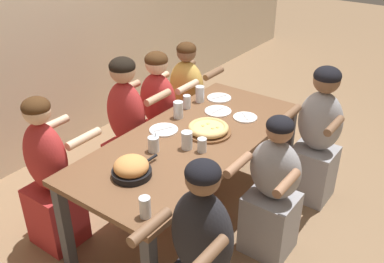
{
  "coord_description": "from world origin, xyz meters",
  "views": [
    {
      "loc": [
        -2.22,
        -1.61,
        2.3
      ],
      "look_at": [
        0.0,
        0.0,
        0.8
      ],
      "focal_mm": 40.0,
      "sensor_mm": 36.0,
      "label": 1
    }
  ],
  "objects_px": {
    "pizza_board_main": "(208,129)",
    "drinking_glass_a": "(200,95)",
    "empty_plate_a": "(245,117)",
    "empty_plate_c": "(218,111)",
    "drinking_glass_e": "(145,207)",
    "drinking_glass_f": "(187,103)",
    "drinking_glass_b": "(202,146)",
    "cocktail_glass_blue": "(154,145)",
    "skillet_bowl": "(132,168)",
    "diner_near_center": "(272,194)",
    "diner_near_right": "(317,140)",
    "empty_plate_d": "(219,98)",
    "diner_far_midright": "(159,119)",
    "empty_plate_b": "(164,130)",
    "diner_far_left": "(51,181)",
    "drinking_glass_c": "(187,141)",
    "drinking_glass_d": "(178,111)",
    "diner_far_right": "(187,104)",
    "diner_far_center": "(128,133)"
  },
  "relations": [
    {
      "from": "pizza_board_main",
      "to": "drinking_glass_a",
      "type": "height_order",
      "value": "drinking_glass_a"
    },
    {
      "from": "empty_plate_a",
      "to": "pizza_board_main",
      "type": "bearing_deg",
      "value": 165.14
    },
    {
      "from": "empty_plate_c",
      "to": "drinking_glass_e",
      "type": "relative_size",
      "value": 1.72
    },
    {
      "from": "empty_plate_c",
      "to": "drinking_glass_f",
      "type": "distance_m",
      "value": 0.27
    },
    {
      "from": "drinking_glass_b",
      "to": "cocktail_glass_blue",
      "type": "bearing_deg",
      "value": 125.11
    },
    {
      "from": "skillet_bowl",
      "to": "cocktail_glass_blue",
      "type": "xyz_separation_m",
      "value": [
        0.31,
        0.08,
        -0.01
      ]
    },
    {
      "from": "cocktail_glass_blue",
      "to": "diner_near_center",
      "type": "height_order",
      "value": "diner_near_center"
    },
    {
      "from": "cocktail_glass_blue",
      "to": "diner_near_right",
      "type": "distance_m",
      "value": 1.39
    },
    {
      "from": "empty_plate_d",
      "to": "drinking_glass_e",
      "type": "height_order",
      "value": "drinking_glass_e"
    },
    {
      "from": "diner_far_midright",
      "to": "diner_near_center",
      "type": "bearing_deg",
      "value": -15.34
    },
    {
      "from": "empty_plate_b",
      "to": "drinking_glass_a",
      "type": "xyz_separation_m",
      "value": [
        0.59,
        0.08,
        0.06
      ]
    },
    {
      "from": "drinking_glass_f",
      "to": "diner_far_left",
      "type": "bearing_deg",
      "value": 164.33
    },
    {
      "from": "drinking_glass_b",
      "to": "diner_near_right",
      "type": "relative_size",
      "value": 0.08
    },
    {
      "from": "drinking_glass_c",
      "to": "diner_far_left",
      "type": "xyz_separation_m",
      "value": [
        -0.65,
        0.72,
        -0.26
      ]
    },
    {
      "from": "diner_far_midright",
      "to": "drinking_glass_a",
      "type": "bearing_deg",
      "value": 24.0
    },
    {
      "from": "drinking_glass_d",
      "to": "diner_near_right",
      "type": "bearing_deg",
      "value": -56.11
    },
    {
      "from": "empty_plate_c",
      "to": "diner_far_right",
      "type": "relative_size",
      "value": 0.19
    },
    {
      "from": "drinking_glass_e",
      "to": "empty_plate_d",
      "type": "bearing_deg",
      "value": 18.54
    },
    {
      "from": "drinking_glass_a",
      "to": "pizza_board_main",
      "type": "bearing_deg",
      "value": -138.48
    },
    {
      "from": "pizza_board_main",
      "to": "skillet_bowl",
      "type": "relative_size",
      "value": 0.93
    },
    {
      "from": "drinking_glass_a",
      "to": "diner_far_center",
      "type": "relative_size",
      "value": 0.11
    },
    {
      "from": "drinking_glass_e",
      "to": "drinking_glass_c",
      "type": "bearing_deg",
      "value": 19.15
    },
    {
      "from": "diner_near_right",
      "to": "diner_far_left",
      "type": "bearing_deg",
      "value": 50.99
    },
    {
      "from": "empty_plate_a",
      "to": "empty_plate_d",
      "type": "relative_size",
      "value": 0.91
    },
    {
      "from": "skillet_bowl",
      "to": "empty_plate_a",
      "type": "relative_size",
      "value": 1.92
    },
    {
      "from": "diner_far_center",
      "to": "diner_far_right",
      "type": "distance_m",
      "value": 0.83
    },
    {
      "from": "drinking_glass_b",
      "to": "diner_far_right",
      "type": "height_order",
      "value": "diner_far_right"
    },
    {
      "from": "empty_plate_d",
      "to": "diner_near_right",
      "type": "xyz_separation_m",
      "value": [
        0.13,
        -0.87,
        -0.2
      ]
    },
    {
      "from": "empty_plate_b",
      "to": "diner_far_left",
      "type": "xyz_separation_m",
      "value": [
        -0.76,
        0.42,
        -0.21
      ]
    },
    {
      "from": "skillet_bowl",
      "to": "cocktail_glass_blue",
      "type": "distance_m",
      "value": 0.32
    },
    {
      "from": "skillet_bowl",
      "to": "diner_far_center",
      "type": "distance_m",
      "value": 0.92
    },
    {
      "from": "skillet_bowl",
      "to": "empty_plate_c",
      "type": "height_order",
      "value": "skillet_bowl"
    },
    {
      "from": "drinking_glass_a",
      "to": "drinking_glass_e",
      "type": "bearing_deg",
      "value": -156.1
    },
    {
      "from": "empty_plate_c",
      "to": "diner_far_right",
      "type": "distance_m",
      "value": 0.72
    },
    {
      "from": "drinking_glass_e",
      "to": "diner_far_center",
      "type": "height_order",
      "value": "diner_far_center"
    },
    {
      "from": "drinking_glass_d",
      "to": "drinking_glass_f",
      "type": "xyz_separation_m",
      "value": [
        0.18,
        0.05,
        -0.01
      ]
    },
    {
      "from": "drinking_glass_e",
      "to": "diner_far_left",
      "type": "height_order",
      "value": "diner_far_left"
    },
    {
      "from": "drinking_glass_d",
      "to": "empty_plate_b",
      "type": "bearing_deg",
      "value": -169.47
    },
    {
      "from": "diner_far_midright",
      "to": "diner_far_right",
      "type": "distance_m",
      "value": 0.43
    },
    {
      "from": "drinking_glass_c",
      "to": "diner_near_right",
      "type": "distance_m",
      "value": 1.17
    },
    {
      "from": "pizza_board_main",
      "to": "drinking_glass_c",
      "type": "height_order",
      "value": "drinking_glass_c"
    },
    {
      "from": "empty_plate_b",
      "to": "empty_plate_d",
      "type": "relative_size",
      "value": 1.03
    },
    {
      "from": "skillet_bowl",
      "to": "drinking_glass_d",
      "type": "xyz_separation_m",
      "value": [
        0.82,
        0.26,
        0.0
      ]
    },
    {
      "from": "empty_plate_b",
      "to": "drinking_glass_b",
      "type": "bearing_deg",
      "value": -100.74
    },
    {
      "from": "drinking_glass_d",
      "to": "diner_far_center",
      "type": "bearing_deg",
      "value": 118.25
    },
    {
      "from": "skillet_bowl",
      "to": "drinking_glass_a",
      "type": "relative_size",
      "value": 2.65
    },
    {
      "from": "empty_plate_d",
      "to": "drinking_glass_a",
      "type": "xyz_separation_m",
      "value": [
        -0.15,
        0.1,
        0.06
      ]
    },
    {
      "from": "empty_plate_c",
      "to": "diner_near_center",
      "type": "xyz_separation_m",
      "value": [
        -0.44,
        -0.74,
        -0.26
      ]
    },
    {
      "from": "cocktail_glass_blue",
      "to": "drinking_glass_f",
      "type": "height_order",
      "value": "cocktail_glass_blue"
    },
    {
      "from": "drinking_glass_e",
      "to": "diner_far_right",
      "type": "height_order",
      "value": "diner_far_right"
    }
  ]
}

